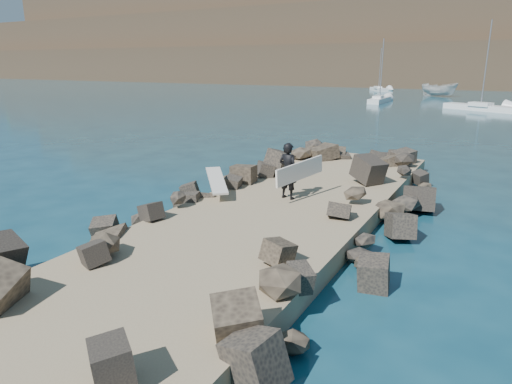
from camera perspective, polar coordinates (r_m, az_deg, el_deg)
ground at (r=15.02m, az=1.85°, el=-4.60°), size 800.00×800.00×0.00m
jetty at (r=13.27m, az=-2.10°, el=-6.02°), size 6.00×26.00×0.60m
riprap_left at (r=15.18m, az=-10.57°, el=-2.65°), size 2.60×22.00×1.00m
riprap_right at (r=12.51m, az=10.66°, el=-6.71°), size 2.60×22.00×1.00m
surfboard_resting at (r=16.58m, az=-4.95°, el=1.07°), size 1.84×2.00×0.07m
boat_imported at (r=82.18m, az=21.92°, el=11.79°), size 5.92×2.76×2.21m
surfer_with_board at (r=15.98m, az=4.24°, el=2.64°), size 1.21×2.41×2.00m
sailboat_e at (r=94.61m, az=15.07°, el=12.29°), size 4.88×6.52×8.20m
sailboat_a at (r=66.42m, az=15.17°, el=11.03°), size 1.62×7.15×8.60m
sailboat_c at (r=59.11m, az=26.26°, el=9.44°), size 8.37×5.39×10.01m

